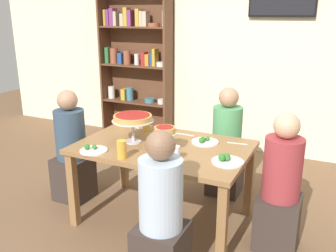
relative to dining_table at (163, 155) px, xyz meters
name	(u,v)px	position (x,y,z in m)	size (l,w,h in m)	color
ground_plane	(164,218)	(0.00, 0.00, -0.65)	(12.00, 12.00, 0.00)	brown
rear_partition	(234,48)	(0.00, 2.20, 0.75)	(8.00, 0.12, 2.80)	beige
dining_table	(163,155)	(0.00, 0.00, 0.00)	(1.50, 0.97, 0.74)	olive
bookshelf	(136,61)	(-1.43, 2.02, 0.52)	(1.10, 0.30, 2.21)	brown
diner_head_east	(280,192)	(1.03, 0.02, -0.16)	(0.34, 0.34, 1.15)	#382D28
diner_head_west	(72,154)	(-1.02, -0.02, -0.16)	(0.34, 0.34, 1.15)	#382D28
diner_far_right	(226,149)	(0.36, 0.77, -0.16)	(0.34, 0.34, 1.15)	#382D28
diner_near_right	(161,221)	(0.35, -0.76, -0.16)	(0.34, 0.34, 1.15)	#382D28
deep_dish_pizza_stand	(133,119)	(-0.28, -0.04, 0.31)	(0.37, 0.37, 0.26)	silver
personal_pizza_stand	(165,133)	(0.07, -0.12, 0.25)	(0.21, 0.21, 0.22)	silver
salad_plate_near_diner	(204,141)	(0.31, 0.21, 0.11)	(0.24, 0.24, 0.06)	white
salad_plate_far_diner	(227,160)	(0.62, -0.14, 0.11)	(0.25, 0.25, 0.07)	white
salad_plate_spare	(93,150)	(-0.47, -0.39, 0.10)	(0.23, 0.23, 0.06)	white
beer_glass_amber_tall	(146,123)	(-0.33, 0.31, 0.17)	(0.07, 0.07, 0.16)	gold
beer_glass_amber_short	(121,119)	(-0.67, 0.37, 0.16)	(0.07, 0.07, 0.13)	gold
beer_glass_amber_spare	(122,150)	(-0.17, -0.42, 0.17)	(0.08, 0.08, 0.15)	gold
water_glass_clear_near	(176,153)	(0.24, -0.26, 0.15)	(0.07, 0.07, 0.12)	white
cutlery_fork_near	(149,162)	(0.07, -0.40, 0.09)	(0.18, 0.02, 0.01)	silver
cutlery_knife_near	(237,143)	(0.58, 0.32, 0.09)	(0.18, 0.02, 0.01)	silver
cutlery_fork_far	(167,132)	(-0.13, 0.36, 0.09)	(0.18, 0.02, 0.01)	silver
cutlery_knife_far	(136,127)	(-0.47, 0.35, 0.09)	(0.18, 0.02, 0.01)	silver
cutlery_spare_fork	(185,135)	(0.07, 0.35, 0.09)	(0.18, 0.02, 0.01)	silver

